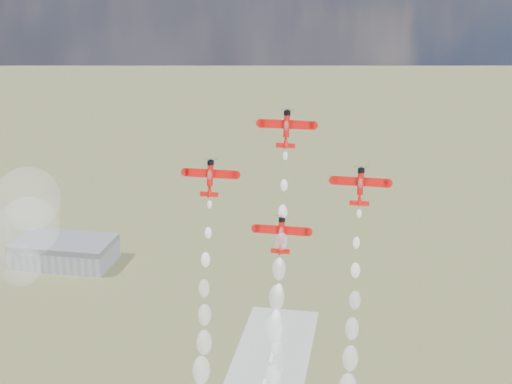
{
  "coord_description": "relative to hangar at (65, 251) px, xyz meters",
  "views": [
    {
      "loc": [
        38.14,
        -135.89,
        154.63
      ],
      "look_at": [
        12.37,
        6.17,
        105.39
      ],
      "focal_mm": 50.0,
      "sensor_mm": 36.0,
      "label": 1
    }
  ],
  "objects": [
    {
      "name": "plane_right",
      "position": [
        154.43,
        -173.89,
        101.68
      ],
      "size": [
        11.34,
        4.37,
        7.94
      ],
      "rotation": [
        1.31,
        0.0,
        0.0
      ],
      "color": "red",
      "rests_on": "ground"
    },
    {
      "name": "hangar",
      "position": [
        0.0,
        0.0,
        0.0
      ],
      "size": [
        50.0,
        28.0,
        13.0
      ],
      "color": "gray",
      "rests_on": "ground"
    },
    {
      "name": "plane_lead",
      "position": [
        138.37,
        -170.97,
        112.54
      ],
      "size": [
        11.34,
        4.37,
        7.94
      ],
      "rotation": [
        1.31,
        0.0,
        0.0
      ],
      "color": "red",
      "rests_on": "ground"
    },
    {
      "name": "smoke_trail_lead",
      "position": [
        138.25,
        -183.82,
        64.7
      ],
      "size": [
        5.18,
        16.86,
        56.77
      ],
      "color": "white",
      "rests_on": "plane_lead"
    },
    {
      "name": "plane_slot",
      "position": [
        138.37,
        -176.81,
        90.83
      ],
      "size": [
        11.34,
        4.37,
        7.94
      ],
      "rotation": [
        1.31,
        0.0,
        0.0
      ],
      "color": "red",
      "rests_on": "ground"
    },
    {
      "name": "plane_left",
      "position": [
        122.32,
        -173.89,
        101.68
      ],
      "size": [
        11.34,
        4.37,
        7.94
      ],
      "rotation": [
        1.31,
        0.0,
        0.0
      ],
      "color": "red",
      "rests_on": "ground"
    }
  ]
}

